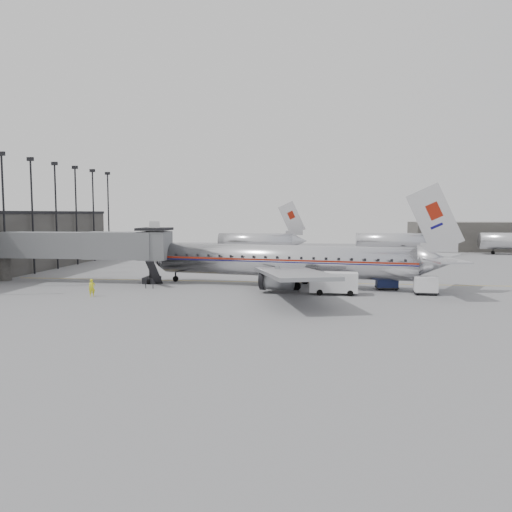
# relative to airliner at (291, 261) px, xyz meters

# --- Properties ---
(ground) EXTENTS (160.00, 160.00, 0.00)m
(ground) POSITION_rel_airliner_xyz_m (-6.69, -2.88, -2.80)
(ground) COLOR slate
(ground) RESTS_ON ground
(hangar) EXTENTS (30.00, 12.00, 6.00)m
(hangar) POSITION_rel_airliner_xyz_m (38.31, 57.12, 0.20)
(hangar) COLOR #363331
(hangar) RESTS_ON ground
(apron_line) EXTENTS (60.00, 0.15, 0.01)m
(apron_line) POSITION_rel_airliner_xyz_m (-3.69, 3.12, -2.80)
(apron_line) COLOR gold
(apron_line) RESTS_ON ground
(jet_bridge) EXTENTS (21.00, 6.20, 7.10)m
(jet_bridge) POSITION_rel_airliner_xyz_m (-23.35, 0.78, 1.38)
(jet_bridge) COLOR #5D6062
(jet_bridge) RESTS_ON ground
(floodlight_masts) EXTENTS (0.90, 42.25, 15.25)m
(floodlight_masts) POSITION_rel_airliner_xyz_m (-34.19, 10.12, 5.56)
(floodlight_masts) COLOR black
(floodlight_masts) RESTS_ON ground
(distant_aircraft_near) EXTENTS (16.39, 3.20, 10.26)m
(distant_aircraft_near) POSITION_rel_airliner_xyz_m (-8.49, 39.12, -0.07)
(distant_aircraft_near) COLOR silver
(distant_aircraft_near) RESTS_ON ground
(distant_aircraft_mid) EXTENTS (16.39, 3.20, 10.26)m
(distant_aircraft_mid) POSITION_rel_airliner_xyz_m (17.51, 43.12, -0.07)
(distant_aircraft_mid) COLOR silver
(distant_aircraft_mid) RESTS_ON ground
(airliner) EXTENTS (35.00, 32.18, 11.13)m
(airliner) POSITION_rel_airliner_xyz_m (0.00, 0.00, 0.00)
(airliner) COLOR silver
(airliner) RESTS_ON ground
(service_van) EXTENTS (4.74, 2.01, 2.20)m
(service_van) POSITION_rel_airliner_xyz_m (4.61, -4.88, -1.64)
(service_van) COLOR silver
(service_van) RESTS_ON ground
(baggage_cart_navy) EXTENTS (2.33, 1.80, 1.79)m
(baggage_cart_navy) POSITION_rel_airliner_xyz_m (10.20, -0.88, -1.85)
(baggage_cart_navy) COLOR #0E163A
(baggage_cart_navy) RESTS_ON ground
(baggage_cart_white) EXTENTS (2.32, 1.81, 1.77)m
(baggage_cart_white) POSITION_rel_airliner_xyz_m (13.57, -3.78, -1.86)
(baggage_cart_white) COLOR white
(baggage_cart_white) RESTS_ON ground
(ramp_worker) EXTENTS (0.74, 0.68, 1.69)m
(ramp_worker) POSITION_rel_airliner_xyz_m (-18.69, -8.88, -1.96)
(ramp_worker) COLOR yellow
(ramp_worker) RESTS_ON ground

